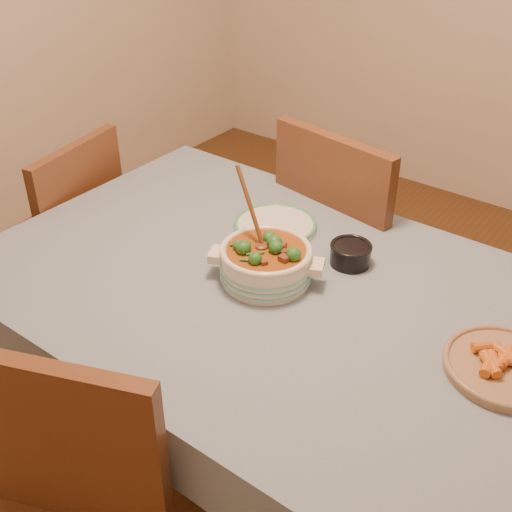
{
  "coord_description": "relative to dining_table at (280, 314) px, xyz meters",
  "views": [
    {
      "loc": [
        0.79,
        -1.14,
        1.76
      ],
      "look_at": [
        -0.07,
        -0.02,
        0.84
      ],
      "focal_mm": 45.0,
      "sensor_mm": 36.0,
      "label": 1
    }
  ],
  "objects": [
    {
      "name": "condiment_bowl",
      "position": [
        0.09,
        0.21,
        0.13
      ],
      "size": [
        0.12,
        0.12,
        0.06
      ],
      "rotation": [
        0.0,
        0.0,
        -0.08
      ],
      "color": "black",
      "rests_on": "dining_table"
    },
    {
      "name": "white_plate",
      "position": [
        -0.19,
        0.24,
        0.1
      ],
      "size": [
        0.33,
        0.33,
        0.02
      ],
      "rotation": [
        0.0,
        0.0,
        0.43
      ],
      "color": "silver",
      "rests_on": "dining_table"
    },
    {
      "name": "chair_far",
      "position": [
        -0.12,
        0.6,
        -0.1
      ],
      "size": [
        0.53,
        0.53,
        0.99
      ],
      "rotation": [
        0.0,
        0.0,
        2.99
      ],
      "color": "brown",
      "rests_on": "floor"
    },
    {
      "name": "chair_left",
      "position": [
        -1.01,
        0.04,
        -0.15
      ],
      "size": [
        0.49,
        0.49,
        0.9
      ],
      "rotation": [
        0.0,
        0.0,
        -1.39
      ],
      "color": "brown",
      "rests_on": "floor"
    },
    {
      "name": "floor",
      "position": [
        0.0,
        0.0,
        -0.66
      ],
      "size": [
        4.5,
        4.5,
        0.0
      ],
      "primitive_type": "plane",
      "color": "#4F3216",
      "rests_on": "ground"
    },
    {
      "name": "dining_table",
      "position": [
        0.0,
        0.0,
        0.0
      ],
      "size": [
        1.68,
        1.08,
        0.76
      ],
      "color": "brown",
      "rests_on": "floor"
    },
    {
      "name": "stew_casserole",
      "position": [
        -0.05,
        0.01,
        0.15
      ],
      "size": [
        0.32,
        0.32,
        0.29
      ],
      "rotation": [
        0.0,
        0.0,
        0.43
      ],
      "color": "beige",
      "rests_on": "dining_table"
    },
    {
      "name": "fried_plate",
      "position": [
        0.59,
        0.04,
        0.11
      ],
      "size": [
        0.35,
        0.35,
        0.05
      ],
      "rotation": [
        0.0,
        0.0,
        0.41
      ],
      "color": "#956D52",
      "rests_on": "dining_table"
    }
  ]
}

